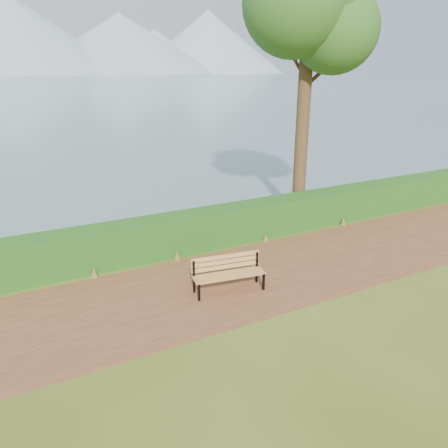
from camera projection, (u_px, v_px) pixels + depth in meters
ground at (256, 283)px, 10.01m from camera, size 140.00×140.00×0.00m
path at (249, 278)px, 10.25m from camera, size 40.00×3.40×0.01m
hedge at (206, 228)px, 12.00m from camera, size 32.00×0.85×1.00m
bench at (228, 271)px, 9.57m from camera, size 1.64×0.70×0.80m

